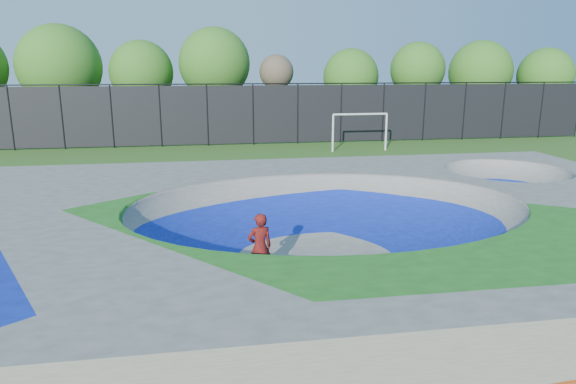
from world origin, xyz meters
name	(u,v)px	position (x,y,z in m)	size (l,w,h in m)	color
ground	(327,255)	(0.00, 0.00, 0.00)	(120.00, 120.00, 0.00)	#2D5618
skate_deck	(327,229)	(0.00, 0.00, 0.75)	(22.00, 14.00, 1.50)	gray
skater	(260,247)	(-2.03, -1.46, 0.86)	(0.62, 0.41, 1.71)	#AF190E
skateboard	(260,279)	(-2.03, -1.46, 0.03)	(0.78, 0.22, 0.05)	black
soccer_goal	(360,125)	(6.22, 17.30, 1.62)	(3.52, 0.12, 2.33)	silver
fence	(253,113)	(0.00, 21.00, 2.10)	(48.09, 0.09, 4.04)	black
treeline	(187,68)	(-4.28, 26.15, 4.99)	(52.81, 7.69, 8.44)	#432F21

